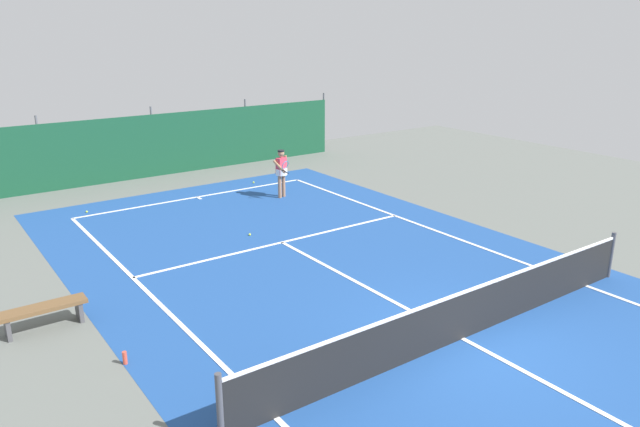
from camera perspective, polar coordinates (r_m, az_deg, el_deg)
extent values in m
plane|color=slate|center=(11.82, 13.39, -11.54)|extent=(36.00, 36.00, 0.00)
cube|color=#1E478C|center=(11.82, 13.39, -11.53)|extent=(11.02, 26.60, 0.01)
cube|color=white|center=(20.94, -11.64, 1.55)|extent=(8.22, 0.10, 0.01)
cube|color=white|center=(9.52, -4.23, -18.83)|extent=(0.10, 23.80, 0.01)
cube|color=white|center=(14.91, 24.01, -6.30)|extent=(0.10, 23.80, 0.01)
cube|color=white|center=(16.28, -3.64, -2.76)|extent=(8.22, 0.10, 0.01)
cube|color=white|center=(11.81, 13.40, -11.50)|extent=(0.10, 12.80, 0.01)
cube|color=white|center=(20.81, -11.47, 1.46)|extent=(0.10, 0.30, 0.01)
cube|color=black|center=(11.60, 13.56, -9.49)|extent=(9.92, 0.03, 0.95)
cube|color=white|center=(11.38, 13.74, -7.24)|extent=(9.92, 0.04, 0.05)
cylinder|color=#47474C|center=(8.87, -9.53, -17.83)|extent=(0.10, 0.10, 1.10)
cylinder|color=#47474C|center=(15.46, 25.99, -3.57)|extent=(0.10, 0.10, 1.10)
cube|color=#14472D|center=(24.07, -15.51, 6.25)|extent=(16.22, 0.06, 2.40)
cylinder|color=#595B60|center=(23.07, -25.07, 5.15)|extent=(0.08, 0.08, 2.70)
cylinder|color=#595B60|center=(24.10, -15.59, 6.62)|extent=(0.08, 0.08, 2.70)
cylinder|color=#595B60|center=(25.73, -7.06, 7.79)|extent=(0.08, 0.08, 2.70)
cylinder|color=#595B60|center=(27.86, 0.36, 8.67)|extent=(0.08, 0.08, 2.70)
cube|color=#234C1E|center=(24.75, -15.88, 4.98)|extent=(14.60, 0.70, 1.10)
cylinder|color=#9E7051|center=(20.54, -3.50, 2.73)|extent=(0.12, 0.12, 0.82)
cylinder|color=#9E7051|center=(20.40, -3.86, 2.62)|extent=(0.12, 0.12, 0.82)
cylinder|color=white|center=(20.35, -3.70, 4.01)|extent=(0.40, 0.40, 0.22)
cube|color=#D1384C|center=(20.30, -3.72, 4.56)|extent=(0.40, 0.30, 0.56)
sphere|color=#9E7051|center=(20.21, -3.74, 5.74)|extent=(0.22, 0.22, 0.22)
cylinder|color=black|center=(20.19, -3.74, 5.99)|extent=(0.23, 0.23, 0.04)
cylinder|color=#9E7051|center=(20.46, -3.29, 4.75)|extent=(0.09, 0.09, 0.58)
cylinder|color=#9E7051|center=(20.05, -3.89, 4.47)|extent=(0.24, 0.53, 0.41)
cylinder|color=black|center=(19.85, -3.33, 4.01)|extent=(0.11, 0.27, 0.13)
torus|color=teal|center=(19.80, -3.34, 4.63)|extent=(0.33, 0.21, 0.29)
sphere|color=#CCDB33|center=(16.89, -6.72, -2.01)|extent=(0.07, 0.07, 0.07)
sphere|color=#CCDB33|center=(20.20, -21.36, 0.16)|extent=(0.07, 0.07, 0.07)
sphere|color=#CCDB33|center=(22.49, -6.36, 2.97)|extent=(0.07, 0.07, 0.07)
cube|color=navy|center=(27.45, -14.34, 6.65)|extent=(2.21, 4.36, 0.80)
cube|color=#2D333D|center=(27.34, -14.45, 8.05)|extent=(1.71, 2.03, 0.56)
cylinder|color=black|center=(28.55, -16.74, 6.04)|extent=(0.28, 0.66, 0.64)
cylinder|color=black|center=(29.00, -13.28, 6.48)|extent=(0.28, 0.66, 0.64)
cylinder|color=black|center=(26.07, -15.38, 5.11)|extent=(0.28, 0.66, 0.64)
cylinder|color=black|center=(26.55, -11.62, 5.60)|extent=(0.28, 0.66, 0.64)
cube|color=brown|center=(12.81, -24.93, -8.15)|extent=(1.60, 0.40, 0.08)
cube|color=#4C4C51|center=(12.84, -27.66, -9.62)|extent=(0.08, 0.36, 0.45)
cube|color=#4C4C51|center=(13.01, -21.98, -8.48)|extent=(0.08, 0.36, 0.45)
cylinder|color=#D84C38|center=(11.22, -18.12, -12.95)|extent=(0.08, 0.08, 0.24)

